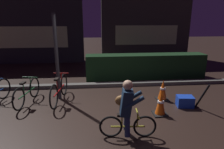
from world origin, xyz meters
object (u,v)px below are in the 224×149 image
(street_post, at_px, (57,58))
(closed_umbrella, at_px, (202,96))
(cyclist, at_px, (127,109))
(traffic_cone_far, at_px, (163,90))
(traffic_cone_near, at_px, (161,104))
(parked_bike_left_mid, at_px, (27,92))
(blue_crate, at_px, (185,101))
(parked_bike_center_left, at_px, (59,90))

(street_post, bearing_deg, closed_umbrella, -16.40)
(cyclist, bearing_deg, traffic_cone_far, 56.72)
(traffic_cone_far, distance_m, cyclist, 2.31)
(traffic_cone_near, height_order, cyclist, cyclist)
(traffic_cone_near, bearing_deg, parked_bike_left_mid, 163.65)
(parked_bike_left_mid, xyz_separation_m, traffic_cone_far, (3.98, -0.13, -0.03))
(parked_bike_left_mid, xyz_separation_m, blue_crate, (4.44, -0.66, -0.18))
(closed_umbrella, bearing_deg, street_post, -121.74)
(traffic_cone_far, xyz_separation_m, blue_crate, (0.47, -0.52, -0.15))
(parked_bike_center_left, relative_size, blue_crate, 3.91)
(blue_crate, height_order, closed_umbrella, closed_umbrella)
(parked_bike_left_mid, xyz_separation_m, parked_bike_center_left, (0.91, 0.06, 0.03))
(street_post, relative_size, closed_umbrella, 2.98)
(street_post, height_order, traffic_cone_far, street_post)
(traffic_cone_near, xyz_separation_m, cyclist, (-1.02, -0.89, 0.33))
(street_post, relative_size, parked_bike_left_mid, 1.64)
(parked_bike_center_left, distance_m, traffic_cone_near, 2.92)
(cyclist, xyz_separation_m, closed_umbrella, (2.20, 1.04, -0.24))
(parked_bike_left_mid, xyz_separation_m, traffic_cone_near, (3.60, -1.06, -0.03))
(traffic_cone_near, bearing_deg, blue_crate, 25.46)
(parked_bike_center_left, height_order, cyclist, cyclist)
(parked_bike_center_left, xyz_separation_m, blue_crate, (3.54, -0.71, -0.21))
(traffic_cone_far, height_order, cyclist, cyclist)
(parked_bike_left_mid, bearing_deg, traffic_cone_near, -96.53)
(traffic_cone_far, relative_size, cyclist, 0.50)
(blue_crate, relative_size, cyclist, 0.35)
(parked_bike_center_left, height_order, traffic_cone_far, parked_bike_center_left)
(street_post, distance_m, parked_bike_left_mid, 1.30)
(parked_bike_center_left, xyz_separation_m, closed_umbrella, (3.87, -0.96, 0.03))
(parked_bike_center_left, distance_m, blue_crate, 3.62)
(blue_crate, bearing_deg, cyclist, -145.37)
(parked_bike_center_left, relative_size, cyclist, 1.38)
(traffic_cone_near, xyz_separation_m, blue_crate, (0.84, 0.40, -0.15))
(parked_bike_left_mid, distance_m, traffic_cone_near, 3.76)
(traffic_cone_far, bearing_deg, cyclist, -127.64)
(parked_bike_left_mid, distance_m, traffic_cone_far, 3.98)
(street_post, bearing_deg, blue_crate, -14.14)
(parked_bike_center_left, distance_m, traffic_cone_far, 3.08)
(parked_bike_left_mid, relative_size, traffic_cone_near, 2.51)
(traffic_cone_far, distance_m, blue_crate, 0.72)
(street_post, height_order, parked_bike_center_left, street_post)
(traffic_cone_far, height_order, blue_crate, traffic_cone_far)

